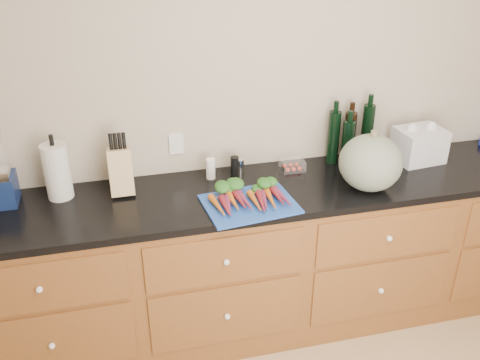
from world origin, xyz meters
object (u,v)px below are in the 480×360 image
object	(u,v)px
carrots	(248,196)
paper_towel	(57,172)
knife_block	(121,171)
squash	(371,163)
tomato_box	(292,165)
cutting_board	(249,204)

from	to	relation	value
carrots	paper_towel	bearing A→B (deg)	163.37
carrots	knife_block	world-z (taller)	knife_block
paper_towel	squash	bearing A→B (deg)	-10.24
paper_towel	knife_block	world-z (taller)	paper_towel
carrots	knife_block	size ratio (longest dim) A/B	1.53
carrots	paper_towel	xyz separation A→B (m)	(-0.95, 0.28, 0.12)
squash	knife_block	world-z (taller)	squash
squash	tomato_box	distance (m)	0.47
paper_towel	tomato_box	xyz separation A→B (m)	(1.29, 0.01, -0.12)
cutting_board	tomato_box	bearing A→B (deg)	43.98
paper_towel	tomato_box	world-z (taller)	paper_towel
cutting_board	knife_block	world-z (taller)	knife_block
squash	paper_towel	world-z (taller)	squash
cutting_board	squash	size ratio (longest dim) A/B	1.36
squash	knife_block	distance (m)	1.33
cutting_board	tomato_box	world-z (taller)	tomato_box
carrots	cutting_board	bearing A→B (deg)	-90.00
paper_towel	carrots	bearing A→B (deg)	-16.63
paper_towel	tomato_box	bearing A→B (deg)	0.44
squash	tomato_box	size ratio (longest dim) A/B	2.55
paper_towel	tomato_box	distance (m)	1.30
squash	carrots	bearing A→B (deg)	179.17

